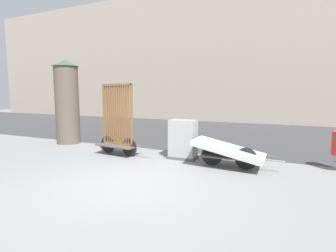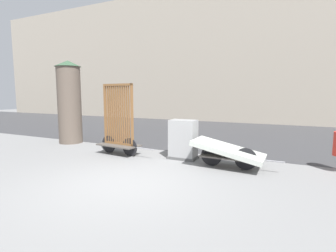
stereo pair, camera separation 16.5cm
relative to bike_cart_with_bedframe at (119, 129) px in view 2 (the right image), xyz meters
name	(u,v)px [view 2 (the right image)]	position (x,y,z in m)	size (l,w,h in m)	color
ground_plane	(124,183)	(1.81, -2.25, -0.84)	(60.00, 60.00, 0.00)	slate
road_strip	(222,133)	(1.81, 6.33, -0.83)	(56.00, 10.24, 0.01)	#38383A
building_facade	(248,55)	(1.81, 13.45, 4.00)	(48.00, 4.00, 9.67)	#9E9384
bike_cart_with_bedframe	(119,129)	(0.00, 0.00, 0.00)	(2.17, 0.84, 2.33)	#4C4742
bike_cart_with_mattress	(228,151)	(3.63, 0.00, -0.38)	(2.37, 0.99, 0.75)	#4C4742
utility_cabinet	(183,141)	(2.13, 0.40, -0.27)	(0.86, 0.57, 1.21)	#4C4C4C
advertising_column	(69,102)	(-3.07, 0.86, 0.85)	(1.03, 1.03, 3.32)	brown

